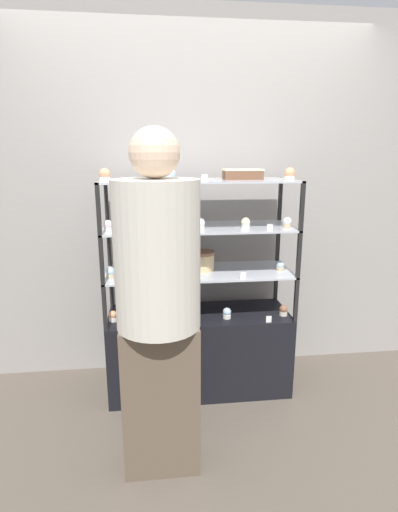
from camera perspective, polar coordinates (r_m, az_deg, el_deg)
name	(u,v)px	position (r m, az deg, el deg)	size (l,w,h in m)	color
ground_plane	(199,386)	(3.03, 0.00, -18.10)	(20.00, 20.00, 0.00)	brown
back_wall	(193,200)	(2.95, -0.85, 7.96)	(8.00, 0.05, 2.60)	gray
display_base	(199,351)	(2.89, 0.00, -13.37)	(1.24, 0.45, 0.56)	black
display_riser_lower	(199,274)	(2.68, 0.00, -2.60)	(1.24, 0.45, 0.30)	black
display_riser_middle	(199,230)	(2.61, 0.00, 3.77)	(1.24, 0.45, 0.30)	black
display_riser_upper	(199,183)	(2.57, 0.00, 10.40)	(1.24, 0.45, 0.30)	black
layer_cake_centerpiece	(202,261)	(2.69, 0.43, -0.65)	(0.17, 0.17, 0.13)	#DBBC84
sheet_cake_frosted	(243,174)	(2.63, 6.26, 11.55)	(0.25, 0.13, 0.07)	brown
cupcake_0	(113,316)	(2.70, -12.15, -8.38)	(0.06, 0.06, 0.07)	white
cupcake_1	(172,312)	(2.71, -3.83, -7.98)	(0.06, 0.06, 0.07)	beige
cupcake_2	(227,313)	(2.69, 4.01, -8.15)	(0.06, 0.06, 0.07)	white
cupcake_3	(283,310)	(2.79, 11.96, -7.61)	(0.06, 0.06, 0.07)	beige
price_tag_0	(269,319)	(2.66, 9.93, -8.89)	(0.04, 0.00, 0.04)	white
cupcake_4	(111,272)	(2.59, -12.51, -2.31)	(0.06, 0.06, 0.07)	#CCB28C
cupcake_5	(280,266)	(2.74, 11.50, -1.36)	(0.06, 0.06, 0.07)	#CCB28C
price_tag_1	(243,276)	(2.51, 6.32, -2.82)	(0.04, 0.00, 0.04)	white
cupcake_6	(108,226)	(2.51, -12.83, 4.23)	(0.06, 0.06, 0.07)	white
cupcake_7	(157,225)	(2.50, -6.09, 4.45)	(0.06, 0.06, 0.07)	#CCB28C
cupcake_8	(200,224)	(2.52, 0.21, 4.59)	(0.06, 0.06, 0.07)	beige
cupcake_9	(246,223)	(2.57, 6.68, 4.69)	(0.06, 0.06, 0.07)	white
cupcake_10	(287,223)	(2.63, 12.47, 4.68)	(0.06, 0.06, 0.07)	#CCB28C
price_tag_2	(270,228)	(2.48, 10.07, 4.00)	(0.04, 0.00, 0.04)	white
cupcake_11	(105,175)	(2.45, -13.31, 11.15)	(0.07, 0.07, 0.08)	white
cupcake_12	(170,175)	(2.44, -4.16, 11.49)	(0.07, 0.07, 0.08)	beige
cupcake_13	(290,174)	(2.59, 12.83, 11.32)	(0.07, 0.07, 0.08)	beige
price_tag_3	(205,178)	(2.36, 0.79, 11.09)	(0.04, 0.00, 0.04)	white
customer_figure	(158,302)	(1.95, -5.82, -6.49)	(0.41, 0.41, 1.75)	brown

